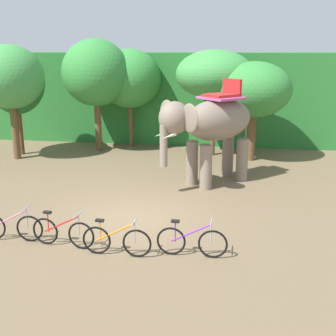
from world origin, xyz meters
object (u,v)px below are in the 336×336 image
bike_orange (116,241)px  bike_purple (192,241)px  tree_center (96,73)px  tree_right (215,74)px  tree_left (130,79)px  tree_center_right (254,90)px  elephant (212,125)px  bike_pink (11,227)px  tree_far_right (16,82)px  tree_center_left (10,77)px  bike_red (63,232)px

bike_orange → bike_purple: 1.80m
tree_center → tree_right: bearing=-1.7°
tree_left → bike_orange: 12.45m
tree_center_right → elephant: (-1.58, -3.78, -0.91)m
tree_right → bike_pink: bearing=-114.4°
tree_center_right → bike_pink: (-6.38, -9.53, -2.73)m
tree_center_right → bike_pink: bearing=-123.8°
tree_far_right → tree_right: 9.04m
tree_center_left → tree_left: 5.59m
tree_center_right → bike_red: (-4.92, -9.65, -2.73)m
bike_red → tree_center: bearing=102.9°
tree_far_right → bike_red: (5.76, -9.12, -3.00)m
elephant → bike_orange: bearing=-107.1°
bike_red → tree_far_right: bearing=122.3°
bike_red → bike_purple: 3.24m
tree_center_right → bike_pink: size_ratio=2.53×
bike_purple → tree_center_right: bearing=80.2°
tree_center → tree_right: 5.60m
tree_left → bike_red: (1.04, -11.55, -3.02)m
tree_left → tree_right: bearing=-16.0°
bike_pink → bike_orange: bearing=-7.6°
tree_right → elephant: 4.73m
tree_center_left → tree_right: (8.75, 2.07, 0.09)m
tree_right → tree_center_right: (1.74, -0.70, -0.60)m
bike_purple → bike_red: bearing=179.4°
tree_center → bike_pink: size_ratio=3.11×
tree_far_right → tree_right: (8.95, 1.22, 0.33)m
tree_center_right → bike_orange: bearing=-109.3°
tree_center_left → bike_orange: (7.02, -8.55, -3.24)m
bike_purple → tree_far_right: bearing=134.5°
tree_far_right → tree_center_left: tree_center_left is taller
tree_left → bike_purple: size_ratio=2.84×
elephant → bike_red: bearing=-119.7°
elephant → bike_purple: (-0.10, -5.90, -1.82)m
tree_far_right → tree_center_left: (0.20, -0.85, 0.24)m
tree_center → tree_far_right: bearing=-157.6°
tree_center_left → bike_red: tree_center_left is taller
tree_center_left → bike_orange: size_ratio=2.94×
tree_center_left → bike_purple: (8.81, -8.31, -3.24)m
bike_red → bike_pink: bearing=175.3°
tree_right → bike_purple: bearing=-89.7°
tree_far_right → bike_red: tree_far_right is taller
tree_center_left → elephant: (8.90, -2.42, -1.43)m
elephant → bike_purple: 6.17m
tree_center_left → bike_orange: 11.53m
tree_left → tree_right: (4.22, -1.21, 0.31)m
bike_pink → bike_purple: (4.70, -0.16, 0.00)m
tree_far_right → tree_left: tree_far_right is taller
tree_right → bike_pink: size_ratio=2.82×
bike_red → elephant: bearing=60.3°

